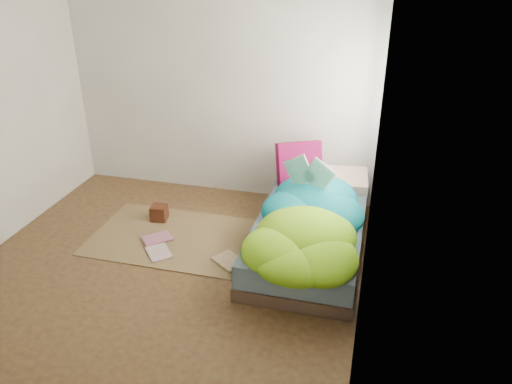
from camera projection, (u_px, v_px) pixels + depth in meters
ground at (164, 270)px, 4.54m from camera, size 3.50×3.50×0.00m
room_walls at (149, 95)px, 3.82m from camera, size 3.54×3.54×2.62m
bed at (310, 232)px, 4.82m from camera, size 1.00×2.00×0.34m
duvet at (308, 212)px, 4.47m from camera, size 0.96×1.84×0.34m
rug at (173, 237)px, 5.05m from camera, size 1.60×1.10×0.01m
pillow_floral at (337, 180)px, 5.31m from camera, size 0.66×0.45×0.14m
pillow_magenta at (299, 164)px, 5.29m from camera, size 0.49×0.34×0.47m
open_book at (309, 164)px, 4.70m from camera, size 0.43×0.21×0.26m
wooden_box at (159, 213)px, 5.33m from camera, size 0.18×0.18×0.16m
floor_book_a at (148, 255)px, 4.72m from camera, size 0.33×0.34×0.02m
floor_book_b at (154, 234)px, 5.06m from camera, size 0.35×0.34×0.03m
floor_book_c at (220, 265)px, 4.57m from camera, size 0.37×0.35×0.02m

